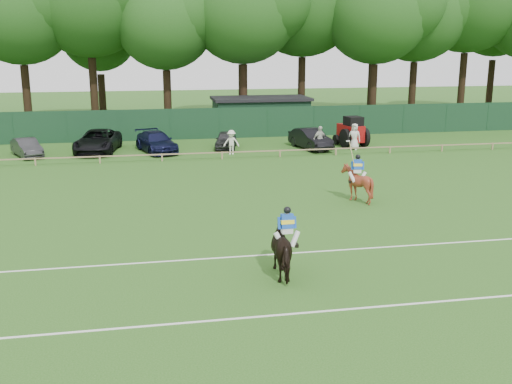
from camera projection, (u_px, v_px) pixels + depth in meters
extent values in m
plane|color=#1E4C14|center=(258.00, 246.00, 22.99)|extent=(160.00, 160.00, 0.00)
imported|color=black|center=(287.00, 249.00, 19.92)|extent=(1.02, 2.23, 1.88)
imported|color=maroon|center=(357.00, 183.00, 29.37)|extent=(1.82, 1.95, 1.81)
imported|color=#2E2E31|center=(27.00, 147.00, 41.10)|extent=(2.78, 4.01, 1.25)
imported|color=black|center=(98.00, 141.00, 42.73)|extent=(3.42, 6.03, 1.59)
imported|color=#101334|center=(156.00, 142.00, 42.82)|extent=(3.33, 5.33, 1.44)
imported|color=#333235|center=(226.00, 140.00, 44.37)|extent=(2.21, 3.90, 1.25)
imported|color=black|center=(311.00, 139.00, 44.08)|extent=(2.48, 4.73, 1.48)
imported|color=silver|center=(231.00, 142.00, 41.83)|extent=(1.21, 0.86, 1.71)
imported|color=beige|center=(320.00, 139.00, 42.67)|extent=(1.19, 0.86, 1.88)
imported|color=silver|center=(354.00, 137.00, 43.70)|extent=(1.11, 1.05, 1.92)
cube|color=silver|center=(287.00, 230.00, 19.77)|extent=(0.36, 0.26, 0.18)
cube|color=blue|center=(287.00, 221.00, 19.69)|extent=(0.40, 0.31, 0.51)
cube|color=yellow|center=(287.00, 222.00, 19.69)|extent=(0.43, 0.29, 0.18)
sphere|color=black|center=(287.00, 210.00, 19.60)|extent=(0.25, 0.25, 0.25)
cylinder|color=silver|center=(295.00, 239.00, 19.84)|extent=(0.42, 0.33, 0.59)
cylinder|color=silver|center=(280.00, 240.00, 19.74)|extent=(0.42, 0.33, 0.59)
cube|color=silver|center=(357.00, 171.00, 29.22)|extent=(0.41, 0.34, 0.18)
cube|color=blue|center=(358.00, 164.00, 29.14)|extent=(0.46, 0.39, 0.51)
cube|color=yellow|center=(358.00, 165.00, 29.14)|extent=(0.49, 0.38, 0.18)
sphere|color=black|center=(358.00, 157.00, 29.05)|extent=(0.25, 0.25, 0.25)
cylinder|color=silver|center=(363.00, 177.00, 29.23)|extent=(0.44, 0.30, 0.59)
cylinder|color=silver|center=(352.00, 177.00, 29.26)|extent=(0.41, 0.41, 0.59)
cylinder|color=tan|center=(352.00, 153.00, 29.07)|extent=(0.14, 0.63, 1.17)
cube|color=silver|center=(297.00, 314.00, 17.27)|extent=(60.00, 0.10, 0.01)
cube|color=silver|center=(263.00, 255.00, 22.04)|extent=(60.00, 0.10, 0.01)
cube|color=#997F5B|center=(207.00, 153.00, 40.05)|extent=(62.00, 0.08, 0.08)
cube|color=#14351E|center=(195.00, 124.00, 48.44)|extent=(92.00, 0.04, 2.50)
cube|color=#14331E|center=(261.00, 116.00, 52.34)|extent=(8.00, 4.00, 2.80)
cube|color=black|center=(261.00, 99.00, 51.97)|extent=(8.40, 4.40, 0.24)
cube|color=maroon|center=(351.00, 133.00, 45.28)|extent=(1.56, 2.43, 1.23)
cube|color=black|center=(353.00, 122.00, 44.73)|extent=(1.31, 1.39, 0.85)
cylinder|color=black|center=(345.00, 138.00, 44.48)|extent=(0.50, 1.45, 1.42)
cylinder|color=black|center=(364.00, 137.00, 45.00)|extent=(0.50, 1.45, 1.42)
cylinder|color=black|center=(336.00, 140.00, 46.07)|extent=(0.40, 0.79, 0.76)
cylinder|color=black|center=(353.00, 139.00, 46.53)|extent=(0.40, 0.79, 0.76)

